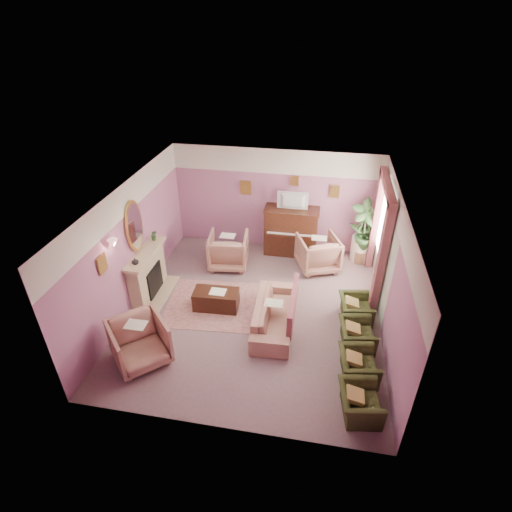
% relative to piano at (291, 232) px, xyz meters
% --- Properties ---
extents(floor, '(5.50, 6.00, 0.01)m').
position_rel_piano_xyz_m(floor, '(-0.50, -2.68, -0.65)').
color(floor, '#785C61').
rests_on(floor, ground).
extents(ceiling, '(5.50, 6.00, 0.01)m').
position_rel_piano_xyz_m(ceiling, '(-0.50, -2.68, 2.15)').
color(ceiling, white).
rests_on(ceiling, wall_back).
extents(wall_back, '(5.50, 0.02, 2.80)m').
position_rel_piano_xyz_m(wall_back, '(-0.50, 0.32, 0.75)').
color(wall_back, '#8B5B8C').
rests_on(wall_back, floor).
extents(wall_front, '(5.50, 0.02, 2.80)m').
position_rel_piano_xyz_m(wall_front, '(-0.50, -5.68, 0.75)').
color(wall_front, '#8B5B8C').
rests_on(wall_front, floor).
extents(wall_left, '(0.02, 6.00, 2.80)m').
position_rel_piano_xyz_m(wall_left, '(-3.25, -2.68, 0.75)').
color(wall_left, '#8B5B8C').
rests_on(wall_left, floor).
extents(wall_right, '(0.02, 6.00, 2.80)m').
position_rel_piano_xyz_m(wall_right, '(2.25, -2.68, 0.75)').
color(wall_right, '#8B5B8C').
rests_on(wall_right, floor).
extents(picture_rail_band, '(5.50, 0.01, 0.65)m').
position_rel_piano_xyz_m(picture_rail_band, '(-0.50, 0.31, 1.82)').
color(picture_rail_band, white).
rests_on(picture_rail_band, wall_back).
extents(stripe_panel, '(0.01, 3.00, 2.15)m').
position_rel_piano_xyz_m(stripe_panel, '(2.23, -1.38, 0.42)').
color(stripe_panel, beige).
rests_on(stripe_panel, wall_right).
extents(fireplace_surround, '(0.30, 1.40, 1.10)m').
position_rel_piano_xyz_m(fireplace_surround, '(-3.09, -2.48, -0.10)').
color(fireplace_surround, tan).
rests_on(fireplace_surround, floor).
extents(fireplace_inset, '(0.18, 0.72, 0.68)m').
position_rel_piano_xyz_m(fireplace_inset, '(-2.99, -2.48, -0.25)').
color(fireplace_inset, black).
rests_on(fireplace_inset, floor).
extents(fire_ember, '(0.06, 0.54, 0.10)m').
position_rel_piano_xyz_m(fire_ember, '(-2.95, -2.48, -0.43)').
color(fire_ember, orange).
rests_on(fire_ember, floor).
extents(mantel_shelf, '(0.40, 1.55, 0.07)m').
position_rel_piano_xyz_m(mantel_shelf, '(-3.06, -2.48, 0.47)').
color(mantel_shelf, tan).
rests_on(mantel_shelf, fireplace_surround).
extents(hearth, '(0.55, 1.50, 0.02)m').
position_rel_piano_xyz_m(hearth, '(-2.89, -2.48, -0.64)').
color(hearth, tan).
rests_on(hearth, floor).
extents(mirror_frame, '(0.04, 0.72, 1.20)m').
position_rel_piano_xyz_m(mirror_frame, '(-3.20, -2.48, 1.15)').
color(mirror_frame, gold).
rests_on(mirror_frame, wall_left).
extents(mirror_glass, '(0.01, 0.60, 1.06)m').
position_rel_piano_xyz_m(mirror_glass, '(-3.17, -2.48, 1.15)').
color(mirror_glass, white).
rests_on(mirror_glass, wall_left).
extents(sconce_shade, '(0.20, 0.20, 0.16)m').
position_rel_piano_xyz_m(sconce_shade, '(-3.12, -3.53, 1.33)').
color(sconce_shade, '#FDAB9D').
rests_on(sconce_shade, wall_left).
extents(piano, '(1.40, 0.60, 1.30)m').
position_rel_piano_xyz_m(piano, '(0.00, 0.00, 0.00)').
color(piano, '#3D1C11').
rests_on(piano, floor).
extents(piano_keyshelf, '(1.30, 0.12, 0.06)m').
position_rel_piano_xyz_m(piano_keyshelf, '(-0.00, -0.35, 0.07)').
color(piano_keyshelf, '#3D1C11').
rests_on(piano_keyshelf, piano).
extents(piano_keys, '(1.20, 0.08, 0.02)m').
position_rel_piano_xyz_m(piano_keys, '(0.00, -0.35, 0.11)').
color(piano_keys, silver).
rests_on(piano_keys, piano).
extents(piano_top, '(1.45, 0.65, 0.04)m').
position_rel_piano_xyz_m(piano_top, '(0.00, 0.00, 0.66)').
color(piano_top, '#3D1C11').
rests_on(piano_top, piano).
extents(television, '(0.80, 0.12, 0.48)m').
position_rel_piano_xyz_m(television, '(0.00, -0.05, 0.95)').
color(television, black).
rests_on(television, piano).
extents(print_back_left, '(0.30, 0.03, 0.38)m').
position_rel_piano_xyz_m(print_back_left, '(-1.30, 0.28, 1.07)').
color(print_back_left, gold).
rests_on(print_back_left, wall_back).
extents(print_back_right, '(0.26, 0.03, 0.34)m').
position_rel_piano_xyz_m(print_back_right, '(1.05, 0.28, 1.13)').
color(print_back_right, gold).
rests_on(print_back_right, wall_back).
extents(print_back_mid, '(0.22, 0.03, 0.26)m').
position_rel_piano_xyz_m(print_back_mid, '(0.00, 0.28, 1.35)').
color(print_back_mid, gold).
rests_on(print_back_mid, wall_back).
extents(print_left_wall, '(0.03, 0.28, 0.36)m').
position_rel_piano_xyz_m(print_left_wall, '(-3.21, -3.88, 1.07)').
color(print_left_wall, gold).
rests_on(print_left_wall, wall_left).
extents(window_blind, '(0.03, 1.40, 1.80)m').
position_rel_piano_xyz_m(window_blind, '(2.20, -1.13, 1.05)').
color(window_blind, beige).
rests_on(window_blind, wall_right).
extents(curtain_left, '(0.16, 0.34, 2.60)m').
position_rel_piano_xyz_m(curtain_left, '(2.12, -2.05, 0.65)').
color(curtain_left, '#8D444D').
rests_on(curtain_left, floor).
extents(curtain_right, '(0.16, 0.34, 2.60)m').
position_rel_piano_xyz_m(curtain_right, '(2.12, -0.21, 0.65)').
color(curtain_right, '#8D444D').
rests_on(curtain_right, floor).
extents(pelmet, '(0.16, 2.20, 0.16)m').
position_rel_piano_xyz_m(pelmet, '(2.12, -1.13, 1.91)').
color(pelmet, '#8D444D').
rests_on(pelmet, wall_right).
extents(mantel_plant, '(0.16, 0.16, 0.28)m').
position_rel_piano_xyz_m(mantel_plant, '(-3.05, -1.93, 0.64)').
color(mantel_plant, '#335A2C').
rests_on(mantel_plant, mantel_shelf).
extents(mantel_vase, '(0.16, 0.16, 0.16)m').
position_rel_piano_xyz_m(mantel_vase, '(-3.05, -2.98, 0.58)').
color(mantel_vase, white).
rests_on(mantel_vase, mantel_shelf).
extents(area_rug, '(2.63, 1.98, 0.01)m').
position_rel_piano_xyz_m(area_rug, '(-1.29, -2.61, -0.64)').
color(area_rug, '#A76B66').
rests_on(area_rug, floor).
extents(coffee_table, '(1.02, 0.55, 0.45)m').
position_rel_piano_xyz_m(coffee_table, '(-1.39, -2.72, -0.43)').
color(coffee_table, '#34180E').
rests_on(coffee_table, floor).
extents(table_paper, '(0.35, 0.28, 0.01)m').
position_rel_piano_xyz_m(table_paper, '(-1.34, -2.72, -0.20)').
color(table_paper, white).
rests_on(table_paper, coffee_table).
extents(sofa, '(0.68, 2.04, 0.82)m').
position_rel_piano_xyz_m(sofa, '(-0.03, -3.05, -0.24)').
color(sofa, tan).
rests_on(sofa, floor).
extents(sofa_throw, '(0.10, 1.54, 0.57)m').
position_rel_piano_xyz_m(sofa_throw, '(0.37, -3.05, -0.05)').
color(sofa_throw, '#8D444D').
rests_on(sofa_throw, sofa).
extents(floral_armchair_left, '(0.97, 0.97, 1.01)m').
position_rel_piano_xyz_m(floral_armchair_left, '(-1.52, -0.95, -0.15)').
color(floral_armchair_left, tan).
rests_on(floral_armchair_left, floor).
extents(floral_armchair_right, '(0.97, 0.97, 1.01)m').
position_rel_piano_xyz_m(floral_armchair_right, '(0.77, -0.66, -0.15)').
color(floral_armchair_right, tan).
rests_on(floral_armchair_right, floor).
extents(floral_armchair_front, '(0.97, 0.97, 1.01)m').
position_rel_piano_xyz_m(floral_armchair_front, '(-2.38, -4.52, -0.15)').
color(floral_armchair_front, tan).
rests_on(floral_armchair_front, floor).
extents(olive_chair_a, '(0.55, 0.78, 0.68)m').
position_rel_piano_xyz_m(olive_chair_a, '(1.69, -4.99, -0.31)').
color(olive_chair_a, '#333919').
rests_on(olive_chair_a, floor).
extents(olive_chair_b, '(0.55, 0.78, 0.68)m').
position_rel_piano_xyz_m(olive_chair_b, '(1.69, -4.17, -0.31)').
color(olive_chair_b, '#333919').
rests_on(olive_chair_b, floor).
extents(olive_chair_c, '(0.55, 0.78, 0.68)m').
position_rel_piano_xyz_m(olive_chair_c, '(1.69, -3.35, -0.31)').
color(olive_chair_c, '#333919').
rests_on(olive_chair_c, floor).
extents(olive_chair_d, '(0.55, 0.78, 0.68)m').
position_rel_piano_xyz_m(olive_chair_d, '(1.69, -2.53, -0.31)').
color(olive_chair_d, '#333919').
rests_on(olive_chair_d, floor).
extents(side_table, '(0.52, 0.52, 0.70)m').
position_rel_piano_xyz_m(side_table, '(1.89, -0.04, -0.30)').
color(side_table, silver).
rests_on(side_table, floor).
extents(side_plant_big, '(0.30, 0.30, 0.34)m').
position_rel_piano_xyz_m(side_plant_big, '(1.89, -0.04, 0.22)').
color(side_plant_big, '#335A2C').
rests_on(side_plant_big, side_table).
extents(side_plant_small, '(0.16, 0.16, 0.28)m').
position_rel_piano_xyz_m(side_plant_small, '(2.01, -0.14, 0.19)').
color(side_plant_small, '#335A2C').
rests_on(side_plant_small, side_table).
extents(palm_pot, '(0.34, 0.34, 0.34)m').
position_rel_piano_xyz_m(palm_pot, '(1.88, -0.15, -0.48)').
color(palm_pot, brown).
rests_on(palm_pot, floor).
extents(palm_plant, '(0.76, 0.76, 1.44)m').
position_rel_piano_xyz_m(palm_plant, '(1.88, -0.15, 0.41)').
color(palm_plant, '#335A2C').
rests_on(palm_plant, palm_pot).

